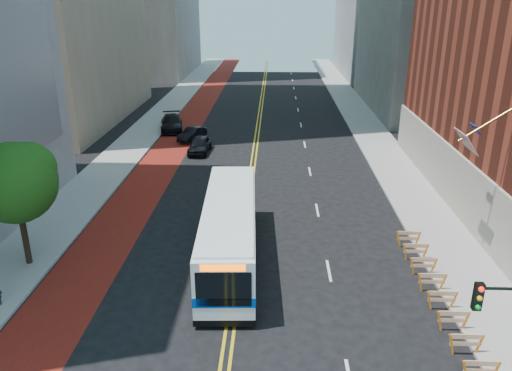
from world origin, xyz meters
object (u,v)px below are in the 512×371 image
object	(u,v)px
street_tree	(16,179)
transit_bus	(230,229)
car_a	(200,145)
traffic_signal	(508,325)
car_b	(192,134)
car_c	(172,123)

from	to	relation	value
street_tree	transit_bus	bearing A→B (deg)	5.61
car_a	traffic_signal	bearing A→B (deg)	-61.74
street_tree	car_b	xyz separation A→B (m)	(4.80, 25.16, -4.28)
traffic_signal	street_tree	bearing A→B (deg)	155.18
street_tree	car_a	size ratio (longest dim) A/B	1.53
transit_bus	car_a	xyz separation A→B (m)	(-4.56, 19.88, -1.04)
transit_bus	car_a	distance (m)	20.42
traffic_signal	transit_bus	xyz separation A→B (m)	(-9.93, 10.61, -1.93)
street_tree	car_a	xyz separation A→B (m)	(6.17, 20.93, -4.17)
car_c	street_tree	bearing A→B (deg)	-104.69
street_tree	traffic_signal	world-z (taller)	street_tree
traffic_signal	car_c	world-z (taller)	traffic_signal
street_tree	traffic_signal	size ratio (longest dim) A/B	1.32
car_a	car_c	world-z (taller)	car_c
traffic_signal	transit_bus	bearing A→B (deg)	133.12
car_c	traffic_signal	bearing A→B (deg)	-75.03
car_c	transit_bus	bearing A→B (deg)	-83.47
car_b	transit_bus	bearing A→B (deg)	-54.53
transit_bus	street_tree	bearing A→B (deg)	-176.99
car_c	car_a	bearing A→B (deg)	-73.48
transit_bus	car_b	xyz separation A→B (m)	(-5.93, 24.11, -1.16)
traffic_signal	car_a	size ratio (longest dim) A/B	1.16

